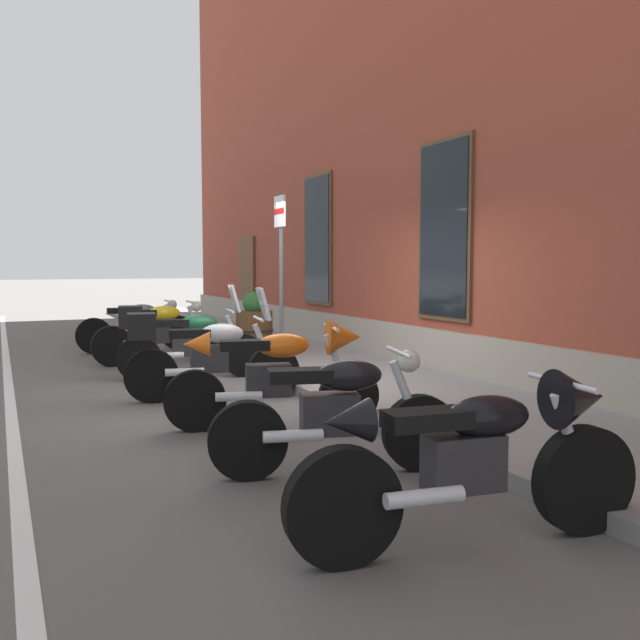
{
  "coord_description": "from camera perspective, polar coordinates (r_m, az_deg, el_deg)",
  "views": [
    {
      "loc": [
        8.0,
        -3.28,
        1.63
      ],
      "look_at": [
        -0.22,
        0.56,
        0.89
      ],
      "focal_mm": 38.72,
      "sensor_mm": 36.0,
      "label": 1
    }
  ],
  "objects": [
    {
      "name": "ground_plane",
      "position": [
        8.8,
        -2.72,
        -6.01
      ],
      "size": [
        140.0,
        140.0,
        0.0
      ],
      "primitive_type": "plane",
      "color": "#565451"
    },
    {
      "name": "sidewalk",
      "position": [
        9.3,
        4.15,
        -5.01
      ],
      "size": [
        31.17,
        2.4,
        0.14
      ],
      "primitive_type": "cube",
      "color": "slate",
      "rests_on": "ground_plane"
    },
    {
      "name": "lane_stripe",
      "position": [
        8.17,
        -24.15,
        -7.23
      ],
      "size": [
        31.17,
        0.12,
        0.01
      ],
      "primitive_type": "cube",
      "color": "silver",
      "rests_on": "ground_plane"
    },
    {
      "name": "brick_pub_facade",
      "position": [
        12.66,
        24.79,
        18.59
      ],
      "size": [
        25.17,
        7.33,
        9.54
      ],
      "color": "brown",
      "rests_on": "ground_plane"
    },
    {
      "name": "motorcycle_grey_naked",
      "position": [
        13.25,
        -14.82,
        -0.48
      ],
      "size": [
        0.62,
        2.18,
        0.95
      ],
      "color": "black",
      "rests_on": "ground_plane"
    },
    {
      "name": "motorcycle_yellow_naked",
      "position": [
        11.53,
        -13.11,
        -1.1
      ],
      "size": [
        0.62,
        2.13,
        1.02
      ],
      "color": "black",
      "rests_on": "ground_plane"
    },
    {
      "name": "motorcycle_green_touring",
      "position": [
        9.92,
        -11.22,
        -1.63
      ],
      "size": [
        0.75,
        2.07,
        1.34
      ],
      "color": "black",
      "rests_on": "ground_plane"
    },
    {
      "name": "motorcycle_silver_touring",
      "position": [
        8.35,
        -9.57,
        -2.77
      ],
      "size": [
        0.77,
        2.08,
        1.35
      ],
      "color": "black",
      "rests_on": "ground_plane"
    },
    {
      "name": "motorcycle_orange_sport",
      "position": [
        6.86,
        -3.13,
        -4.12
      ],
      "size": [
        0.79,
        2.1,
        1.08
      ],
      "color": "black",
      "rests_on": "ground_plane"
    },
    {
      "name": "motorcycle_black_naked",
      "position": [
        5.35,
        1.52,
        -7.77
      ],
      "size": [
        0.74,
        1.93,
        0.97
      ],
      "color": "black",
      "rests_on": "ground_plane"
    },
    {
      "name": "motorcycle_black_sport",
      "position": [
        4.11,
        13.44,
        -10.64
      ],
      "size": [
        0.62,
        2.2,
        1.01
      ],
      "color": "black",
      "rests_on": "ground_plane"
    },
    {
      "name": "parking_sign",
      "position": [
        9.86,
        -3.26,
        5.3
      ],
      "size": [
        0.36,
        0.07,
        2.48
      ],
      "color": "#4C4C51",
      "rests_on": "sidewalk"
    },
    {
      "name": "barrel_planter",
      "position": [
        12.06,
        -5.46,
        -0.44
      ],
      "size": [
        0.67,
        0.67,
        1.02
      ],
      "color": "brown",
      "rests_on": "sidewalk"
    }
  ]
}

